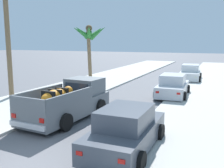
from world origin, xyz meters
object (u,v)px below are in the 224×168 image
Objects in this scene: car_right_mid at (173,86)px; palm_tree_left_back at (89,35)px; car_left_mid at (190,73)px; pickup_truck at (69,102)px; car_right_near at (126,130)px.

palm_tree_left_back reaches higher than car_right_mid.
car_left_mid is 0.81× the size of palm_tree_left_back.
pickup_truck is 7.97m from car_right_mid.
car_right_near is 0.79× the size of palm_tree_left_back.
car_right_mid is at bearing -30.09° from palm_tree_left_back.
pickup_truck is at bearing -104.73° from car_left_mid.
pickup_truck is at bearing 147.89° from car_right_near.
palm_tree_left_back is at bearing 122.44° from car_right_near.
car_right_near is at bearing -32.11° from pickup_truck.
car_right_mid is (-0.12, 9.46, 0.00)m from car_right_near.
car_left_mid is 8.06m from car_right_mid.
palm_tree_left_back is at bearing 149.91° from car_right_mid.
car_left_mid is 1.00× the size of car_right_mid.
palm_tree_left_back is (-9.54, -2.65, 3.62)m from car_left_mid.
car_right_near is at bearing -89.29° from car_right_mid.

